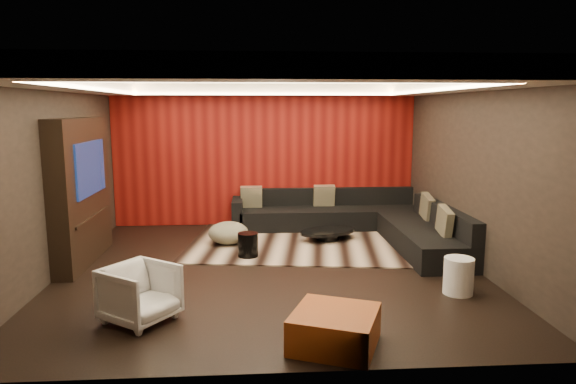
{
  "coord_description": "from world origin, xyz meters",
  "views": [
    {
      "loc": [
        -0.24,
        -7.26,
        2.35
      ],
      "look_at": [
        0.3,
        0.6,
        1.05
      ],
      "focal_mm": 32.0,
      "sensor_mm": 36.0,
      "label": 1
    }
  ],
  "objects": [
    {
      "name": "drum_stool",
      "position": [
        -0.33,
        0.62,
        0.21
      ],
      "size": [
        0.33,
        0.33,
        0.38
      ],
      "primitive_type": "cylinder",
      "rotation": [
        0.0,
        0.0,
        -0.03
      ],
      "color": "black",
      "rests_on": "rug"
    },
    {
      "name": "cove_front",
      "position": [
        0.0,
        -2.36,
        2.6
      ],
      "size": [
        4.8,
        0.08,
        0.04
      ],
      "primitive_type": "cube",
      "color": "#FFD899",
      "rests_on": "ground"
    },
    {
      "name": "floor",
      "position": [
        0.0,
        0.0,
        -0.01
      ],
      "size": [
        6.0,
        6.0,
        0.02
      ],
      "primitive_type": "cube",
      "color": "black",
      "rests_on": "ground"
    },
    {
      "name": "cove_back",
      "position": [
        0.0,
        2.36,
        2.6
      ],
      "size": [
        4.8,
        0.08,
        0.04
      ],
      "primitive_type": "cube",
      "color": "#FFD899",
      "rests_on": "ground"
    },
    {
      "name": "wall_left",
      "position": [
        -3.01,
        0.0,
        1.4
      ],
      "size": [
        0.02,
        6.0,
        2.8
      ],
      "primitive_type": "cube",
      "color": "black",
      "rests_on": "ground"
    },
    {
      "name": "striped_pouf",
      "position": [
        -0.68,
        1.42,
        0.21
      ],
      "size": [
        0.9,
        0.9,
        0.38
      ],
      "primitive_type": "ellipsoid",
      "rotation": [
        0.0,
        0.0,
        -0.38
      ],
      "color": "beige",
      "rests_on": "rug"
    },
    {
      "name": "sectional_sofa",
      "position": [
        1.73,
        1.86,
        0.26
      ],
      "size": [
        3.65,
        3.5,
        0.75
      ],
      "color": "black",
      "rests_on": "floor"
    },
    {
      "name": "soffit_back",
      "position": [
        0.0,
        2.7,
        2.69
      ],
      "size": [
        6.0,
        0.6,
        0.22
      ],
      "primitive_type": "cube",
      "color": "silver",
      "rests_on": "ground"
    },
    {
      "name": "coffee_table",
      "position": [
        1.08,
        1.57,
        0.11
      ],
      "size": [
        1.42,
        1.42,
        0.18
      ],
      "primitive_type": "cylinder",
      "rotation": [
        0.0,
        0.0,
        0.42
      ],
      "color": "black",
      "rests_on": "rug"
    },
    {
      "name": "ceiling",
      "position": [
        0.0,
        0.0,
        2.81
      ],
      "size": [
        6.0,
        6.0,
        0.02
      ],
      "primitive_type": "cube",
      "color": "silver",
      "rests_on": "ground"
    },
    {
      "name": "tv_shelf",
      "position": [
        -2.69,
        0.6,
        0.7
      ],
      "size": [
        0.04,
        1.6,
        0.04
      ],
      "primitive_type": "cube",
      "color": "black",
      "rests_on": "ground"
    },
    {
      "name": "white_side_table",
      "position": [
        2.36,
        -1.17,
        0.23
      ],
      "size": [
        0.45,
        0.45,
        0.47
      ],
      "primitive_type": "cylinder",
      "rotation": [
        0.0,
        0.0,
        -0.24
      ],
      "color": "white",
      "rests_on": "floor"
    },
    {
      "name": "cove_left",
      "position": [
        -2.36,
        0.0,
        2.6
      ],
      "size": [
        0.08,
        4.8,
        0.04
      ],
      "primitive_type": "cube",
      "color": "#FFD899",
      "rests_on": "ground"
    },
    {
      "name": "rug",
      "position": [
        0.69,
        1.55,
        0.01
      ],
      "size": [
        4.36,
        3.5,
        0.02
      ],
      "primitive_type": "cube",
      "rotation": [
        0.0,
        0.0,
        -0.13
      ],
      "color": "tan",
      "rests_on": "floor"
    },
    {
      "name": "wall_right",
      "position": [
        3.01,
        0.0,
        1.4
      ],
      "size": [
        0.02,
        6.0,
        2.8
      ],
      "primitive_type": "cube",
      "color": "black",
      "rests_on": "ground"
    },
    {
      "name": "soffit_right",
      "position": [
        2.7,
        0.0,
        2.69
      ],
      "size": [
        0.6,
        4.8,
        0.22
      ],
      "primitive_type": "cube",
      "color": "silver",
      "rests_on": "ground"
    },
    {
      "name": "soffit_front",
      "position": [
        0.0,
        -2.7,
        2.69
      ],
      "size": [
        6.0,
        0.6,
        0.22
      ],
      "primitive_type": "cube",
      "color": "silver",
      "rests_on": "ground"
    },
    {
      "name": "tv_screen",
      "position": [
        -2.69,
        0.6,
        1.45
      ],
      "size": [
        0.04,
        1.3,
        0.8
      ],
      "primitive_type": "cube",
      "color": "black",
      "rests_on": "ground"
    },
    {
      "name": "soffit_left",
      "position": [
        -2.7,
        0.0,
        2.69
      ],
      "size": [
        0.6,
        4.8,
        0.22
      ],
      "primitive_type": "cube",
      "color": "silver",
      "rests_on": "ground"
    },
    {
      "name": "wall_back",
      "position": [
        0.0,
        3.01,
        1.4
      ],
      "size": [
        6.0,
        0.02,
        2.8
      ],
      "primitive_type": "cube",
      "color": "black",
      "rests_on": "ground"
    },
    {
      "name": "red_feature_wall",
      "position": [
        0.0,
        2.97,
        1.4
      ],
      "size": [
        5.98,
        0.05,
        2.78
      ],
      "primitive_type": "cube",
      "color": "#6B0C0A",
      "rests_on": "ground"
    },
    {
      "name": "cove_right",
      "position": [
        2.36,
        0.0,
        2.6
      ],
      "size": [
        0.08,
        4.8,
        0.04
      ],
      "primitive_type": "cube",
      "color": "#FFD899",
      "rests_on": "ground"
    },
    {
      "name": "tv_surround",
      "position": [
        -2.85,
        0.6,
        1.1
      ],
      "size": [
        0.3,
        2.0,
        2.2
      ],
      "primitive_type": "cube",
      "color": "black",
      "rests_on": "ground"
    },
    {
      "name": "throw_pillows",
      "position": [
        1.6,
        1.76,
        0.62
      ],
      "size": [
        3.36,
        2.82,
        0.5
      ],
      "color": "#BDB38A",
      "rests_on": "sectional_sofa"
    },
    {
      "name": "armchair",
      "position": [
        -1.5,
        -1.76,
        0.32
      ],
      "size": [
        0.97,
        0.97,
        0.64
      ],
      "primitive_type": "imported",
      "rotation": [
        0.0,
        0.0,
        0.95
      ],
      "color": "silver",
      "rests_on": "floor"
    },
    {
      "name": "orange_ottoman",
      "position": [
        0.55,
        -2.5,
        0.18
      ],
      "size": [
        1.04,
        1.04,
        0.36
      ],
      "primitive_type": "cube",
      "rotation": [
        0.0,
        0.0,
        -0.39
      ],
      "color": "maroon",
      "rests_on": "floor"
    }
  ]
}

